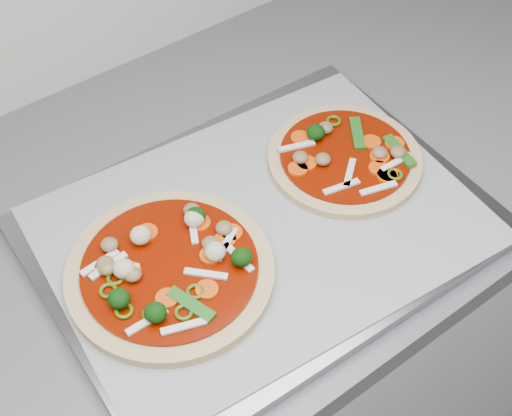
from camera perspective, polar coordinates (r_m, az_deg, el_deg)
base_cabinet at (r=1.35m, az=4.44°, el=-8.65°), size 3.60×0.60×0.86m
countertop at (r=1.00m, az=5.97°, el=5.21°), size 3.60×0.60×0.04m
baking_tray at (r=0.85m, az=0.47°, el=-1.67°), size 0.52×0.39×0.02m
parchment at (r=0.84m, az=0.47°, el=-1.27°), size 0.52×0.40×0.00m
pizza_left at (r=0.79m, az=-6.88°, el=-4.86°), size 0.29×0.29×0.04m
pizza_right at (r=0.91m, az=7.15°, el=4.06°), size 0.25×0.25×0.03m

